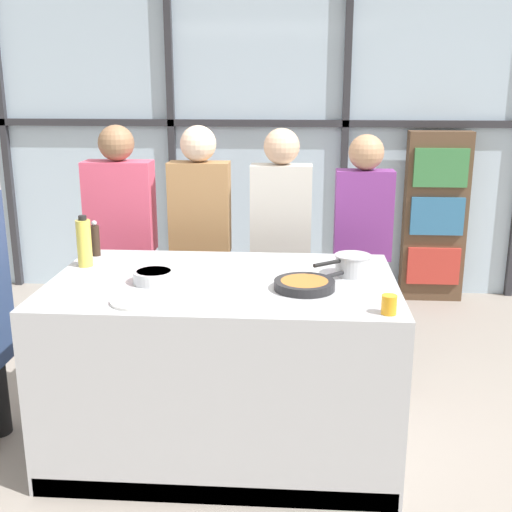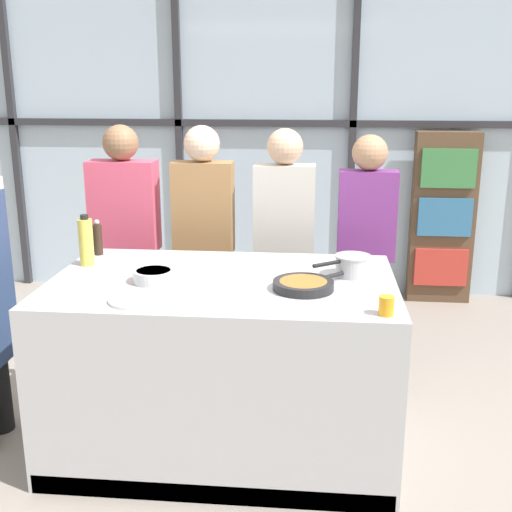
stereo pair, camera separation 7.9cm
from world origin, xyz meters
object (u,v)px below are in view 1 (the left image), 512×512
spectator_center_right (281,235)px  mixing_bowl (154,276)px  oil_bottle (84,243)px  spectator_far_right (362,239)px  spectator_far_left (121,234)px  white_plate (141,300)px  saucepan (352,264)px  pepper_grinder (95,240)px  frying_pan (305,284)px  spectator_center_left (200,233)px  juice_glass_near (389,305)px

spectator_center_right → mixing_bowl: 1.19m
oil_bottle → spectator_far_right: bearing=25.9°
spectator_far_left → white_plate: bearing=109.0°
saucepan → mixing_bowl: saucepan is taller
spectator_far_right → saucepan: spectator_far_right is taller
spectator_far_right → pepper_grinder: bearing=19.1°
white_plate → frying_pan: bearing=17.6°
saucepan → pepper_grinder: (-1.45, 0.28, 0.04)m
spectator_center_left → spectator_far_right: size_ratio=1.03×
spectator_center_right → pepper_grinder: (-1.05, -0.54, 0.09)m
mixing_bowl → juice_glass_near: juice_glass_near is taller
spectator_far_left → mixing_bowl: size_ratio=7.81×
spectator_center_left → mixing_bowl: 1.03m
frying_pan → juice_glass_near: size_ratio=5.13×
saucepan → spectator_center_right: bearing=115.6°
saucepan → spectator_center_left: bearing=138.1°
white_plate → mixing_bowl: mixing_bowl is taller
spectator_far_left → pepper_grinder: 0.55m
frying_pan → saucepan: bearing=45.1°
white_plate → saucepan: bearing=25.8°
spectator_center_right → mixing_bowl: size_ratio=7.74×
spectator_center_right → spectator_far_right: spectator_center_right is taller
spectator_far_right → oil_bottle: 1.75m
spectator_far_left → juice_glass_near: 2.09m
oil_bottle → juice_glass_near: oil_bottle is taller
spectator_far_left → pepper_grinder: bearing=90.2°
spectator_center_right → spectator_far_right: 0.53m
saucepan → juice_glass_near: (0.12, -0.56, -0.02)m
frying_pan → saucepan: saucepan is taller
white_plate → pepper_grinder: bearing=120.4°
white_plate → oil_bottle: size_ratio=0.99×
spectator_center_right → juice_glass_near: 1.48m
juice_glass_near → spectator_far_left: bearing=138.4°
frying_pan → oil_bottle: size_ratio=1.56×
spectator_far_left → mixing_bowl: bearing=113.7°
spectator_far_left → spectator_center_right: (1.05, 0.00, 0.01)m
frying_pan → mixing_bowl: 0.76m
saucepan → mixing_bowl: bearing=-169.0°
spectator_far_right → saucepan: (-0.13, -0.83, 0.07)m
spectator_center_left → frying_pan: size_ratio=3.74×
mixing_bowl → juice_glass_near: bearing=-18.2°
spectator_center_right → pepper_grinder: 1.19m
spectator_far_right → saucepan: bearing=81.1°
spectator_far_left → saucepan: spectator_far_left is taller
mixing_bowl → juice_glass_near: (1.12, -0.37, 0.01)m
spectator_far_right → frying_pan: (-0.37, -1.07, 0.03)m
spectator_center_right → saucepan: 0.92m
oil_bottle → juice_glass_near: (1.55, -0.63, -0.09)m
saucepan → pepper_grinder: size_ratio=1.46×
spectator_center_right → juice_glass_near: size_ratio=19.04×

